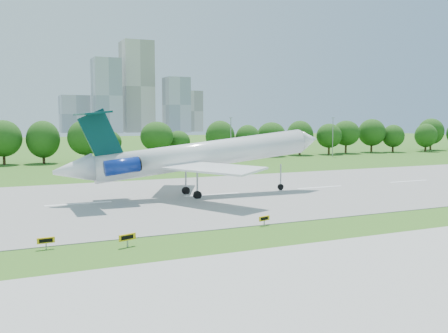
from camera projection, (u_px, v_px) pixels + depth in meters
ground at (119, 246)px, 45.93m from camera, size 600.00×600.00×0.00m
runway at (79, 204)px, 68.59m from camera, size 400.00×45.00×0.08m
taxiway at (187, 316)px, 29.62m from camera, size 400.00×23.00×0.08m
tree_line at (39, 140)px, 128.72m from camera, size 288.40×8.40×10.40m
light_poles at (31, 142)px, 118.62m from camera, size 175.90×0.25×12.19m
skyline at (133, 98)px, 438.30m from camera, size 127.00×52.00×80.00m
airliner at (192, 155)px, 74.87m from camera, size 42.78×31.13×13.22m
taxi_sign_left at (46, 241)px, 44.84m from camera, size 1.55×0.27×1.08m
taxi_sign_centre at (127, 237)px, 45.69m from camera, size 1.68×0.74×1.21m
taxi_sign_right at (264, 219)px, 54.91m from camera, size 1.48×0.59×1.05m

